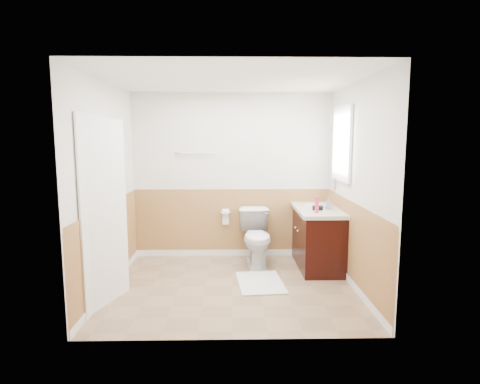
{
  "coord_description": "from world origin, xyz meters",
  "views": [
    {
      "loc": [
        -0.0,
        -4.69,
        1.84
      ],
      "look_at": [
        0.1,
        0.25,
        1.15
      ],
      "focal_mm": 29.53,
      "sensor_mm": 36.0,
      "label": 1
    }
  ],
  "objects_px": {
    "vanity_cabinet": "(318,239)",
    "soap_dispenser": "(329,203)",
    "toilet": "(257,238)",
    "lotion_bottle": "(317,205)",
    "bath_mat": "(260,283)"
  },
  "relations": [
    {
      "from": "vanity_cabinet",
      "to": "soap_dispenser",
      "type": "xyz_separation_m",
      "value": [
        0.12,
        -0.08,
        0.54
      ]
    },
    {
      "from": "toilet",
      "to": "lotion_bottle",
      "type": "xyz_separation_m",
      "value": [
        0.76,
        -0.47,
        0.56
      ]
    },
    {
      "from": "toilet",
      "to": "lotion_bottle",
      "type": "height_order",
      "value": "lotion_bottle"
    },
    {
      "from": "bath_mat",
      "to": "lotion_bottle",
      "type": "distance_m",
      "value": 1.25
    },
    {
      "from": "toilet",
      "to": "soap_dispenser",
      "type": "xyz_separation_m",
      "value": [
        0.98,
        -0.21,
        0.54
      ]
    },
    {
      "from": "lotion_bottle",
      "to": "toilet",
      "type": "bearing_deg",
      "value": 148.46
    },
    {
      "from": "toilet",
      "to": "soap_dispenser",
      "type": "distance_m",
      "value": 1.14
    },
    {
      "from": "bath_mat",
      "to": "toilet",
      "type": "bearing_deg",
      "value": 90.0
    },
    {
      "from": "toilet",
      "to": "vanity_cabinet",
      "type": "relative_size",
      "value": 0.72
    },
    {
      "from": "soap_dispenser",
      "to": "vanity_cabinet",
      "type": "bearing_deg",
      "value": 144.96
    },
    {
      "from": "bath_mat",
      "to": "lotion_bottle",
      "type": "height_order",
      "value": "lotion_bottle"
    },
    {
      "from": "bath_mat",
      "to": "lotion_bottle",
      "type": "xyz_separation_m",
      "value": [
        0.76,
        0.29,
        0.95
      ]
    },
    {
      "from": "lotion_bottle",
      "to": "soap_dispenser",
      "type": "bearing_deg",
      "value": 49.56
    },
    {
      "from": "vanity_cabinet",
      "to": "soap_dispenser",
      "type": "relative_size",
      "value": 6.19
    },
    {
      "from": "bath_mat",
      "to": "vanity_cabinet",
      "type": "height_order",
      "value": "vanity_cabinet"
    }
  ]
}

